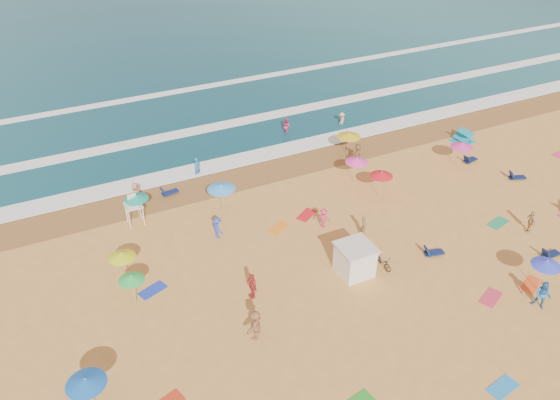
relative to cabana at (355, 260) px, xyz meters
name	(u,v)px	position (x,y,z in m)	size (l,w,h in m)	color
ground	(313,267)	(-2.11, 1.55, -1.00)	(220.00, 220.00, 0.00)	gold
wet_sand	(240,177)	(-2.11, 14.05, -0.99)	(220.00, 220.00, 0.00)	olive
surf_foam	(204,132)	(-2.11, 22.87, -0.90)	(200.00, 18.70, 0.05)	white
cabana	(355,260)	(0.00, 0.00, 0.00)	(2.00, 2.00, 2.00)	white
cabana_roof	(356,247)	(0.00, 0.00, 1.06)	(2.20, 2.20, 0.12)	silver
bicycle	(382,261)	(1.90, -0.30, -0.55)	(0.60, 1.71, 0.90)	black
lifeguard_stand	(134,211)	(-11.25, 11.42, 0.05)	(1.20, 1.20, 2.10)	white
beach_umbrellas	(337,221)	(0.29, 2.85, 1.07)	(59.41, 25.61, 0.69)	#E5329B
loungers	(406,256)	(3.89, -0.29, -0.83)	(46.67, 23.47, 0.34)	#0E1748
towels	(393,274)	(2.22, -1.22, -0.98)	(40.13, 19.08, 0.03)	red
popup_tents	(514,169)	(18.29, 4.53, -0.40)	(2.87, 14.67, 1.20)	#C72C85
beachgoers	(261,231)	(-3.92, 5.63, -0.19)	(38.79, 28.23, 2.12)	brown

